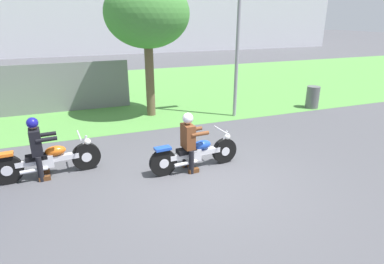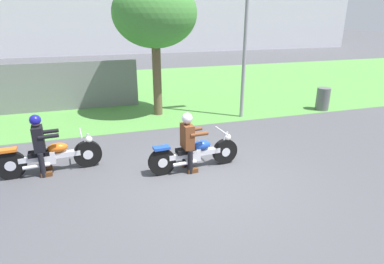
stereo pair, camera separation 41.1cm
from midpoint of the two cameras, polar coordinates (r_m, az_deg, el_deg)
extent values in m
plane|color=#4C4C51|center=(7.12, 1.30, -8.72)|extent=(120.00, 120.00, 0.00)
cube|color=#549342|center=(16.00, -11.92, 7.24)|extent=(60.00, 12.00, 0.01)
cylinder|color=black|center=(7.87, 4.25, -3.32)|extent=(0.63, 0.17, 0.62)
cylinder|color=silver|center=(7.87, 4.25, -3.32)|extent=(0.23, 0.16, 0.22)
cylinder|color=black|center=(7.28, -6.74, -5.42)|extent=(0.63, 0.17, 0.62)
cylinder|color=silver|center=(7.28, -6.74, -5.42)|extent=(0.23, 0.16, 0.22)
cube|color=silver|center=(7.51, -1.03, -3.80)|extent=(1.28, 0.24, 0.12)
cube|color=silver|center=(7.49, -1.37, -4.00)|extent=(0.34, 0.26, 0.28)
ellipsoid|color=#1E47B2|center=(7.50, 0.22, -2.30)|extent=(0.46, 0.27, 0.22)
cube|color=black|center=(7.39, -2.59, -3.38)|extent=(0.46, 0.27, 0.10)
cube|color=#1E47B2|center=(7.14, -6.85, -2.95)|extent=(0.37, 0.23, 0.06)
cylinder|color=silver|center=(7.75, 3.98, -1.69)|extent=(0.26, 0.07, 0.53)
cylinder|color=silver|center=(7.62, 3.70, 0.28)|extent=(0.09, 0.66, 0.04)
sphere|color=white|center=(7.76, 4.71, -0.81)|extent=(0.16, 0.16, 0.16)
cylinder|color=silver|center=(7.34, -2.71, -5.59)|extent=(0.55, 0.12, 0.08)
cylinder|color=black|center=(7.64, -2.81, -4.29)|extent=(0.12, 0.12, 0.56)
cube|color=#593319|center=(7.75, -2.37, -5.77)|extent=(0.25, 0.12, 0.10)
cylinder|color=black|center=(7.34, -1.73, -5.34)|extent=(0.12, 0.12, 0.56)
cube|color=#593319|center=(7.46, -1.28, -6.86)|extent=(0.25, 0.12, 0.10)
cube|color=brown|center=(7.27, -2.34, -0.79)|extent=(0.25, 0.40, 0.56)
cylinder|color=brown|center=(7.47, -1.31, 0.46)|extent=(0.43, 0.12, 0.09)
cylinder|color=brown|center=(7.18, -0.20, -0.36)|extent=(0.43, 0.12, 0.09)
sphere|color=#D8A884|center=(7.14, -2.39, 2.21)|extent=(0.20, 0.20, 0.20)
sphere|color=silver|center=(7.13, -2.39, 2.44)|extent=(0.24, 0.24, 0.24)
cylinder|color=black|center=(7.97, -19.60, -4.09)|extent=(0.66, 0.17, 0.65)
cylinder|color=silver|center=(7.97, -19.60, -4.09)|extent=(0.24, 0.16, 0.23)
cylinder|color=black|center=(8.03, -31.19, -5.76)|extent=(0.66, 0.17, 0.65)
cylinder|color=silver|center=(8.03, -31.19, -5.76)|extent=(0.24, 0.16, 0.23)
cube|color=silver|center=(7.93, -25.50, -4.43)|extent=(1.31, 0.24, 0.12)
cube|color=silver|center=(7.94, -25.83, -4.61)|extent=(0.34, 0.26, 0.28)
ellipsoid|color=orange|center=(7.86, -24.39, -3.04)|extent=(0.46, 0.27, 0.22)
cube|color=black|center=(7.90, -27.19, -4.00)|extent=(0.46, 0.27, 0.10)
cube|color=orange|center=(7.90, -31.65, -3.44)|extent=(0.37, 0.23, 0.06)
cylinder|color=silver|center=(7.87, -20.17, -2.48)|extent=(0.26, 0.07, 0.53)
cylinder|color=silver|center=(7.77, -20.79, -0.56)|extent=(0.09, 0.66, 0.04)
sphere|color=white|center=(7.84, -19.47, -1.62)|extent=(0.16, 0.16, 0.16)
cylinder|color=silver|center=(7.87, -27.50, -6.06)|extent=(0.55, 0.12, 0.08)
cylinder|color=black|center=(8.15, -26.66, -4.88)|extent=(0.12, 0.12, 0.57)
cube|color=#593319|center=(8.24, -25.99, -6.32)|extent=(0.25, 0.12, 0.10)
cylinder|color=black|center=(7.82, -26.66, -5.91)|extent=(0.12, 0.12, 0.57)
cube|color=#593319|center=(7.91, -25.96, -7.39)|extent=(0.25, 0.12, 0.10)
cube|color=black|center=(7.78, -27.30, -1.59)|extent=(0.25, 0.40, 0.56)
cylinder|color=black|center=(7.90, -25.80, -0.41)|extent=(0.43, 0.12, 0.09)
cylinder|color=black|center=(7.58, -25.76, -1.22)|extent=(0.43, 0.12, 0.09)
sphere|color=tan|center=(7.65, -27.77, 1.20)|extent=(0.20, 0.20, 0.20)
sphere|color=navy|center=(7.65, -27.80, 1.41)|extent=(0.24, 0.24, 0.24)
cylinder|color=brown|center=(11.56, -8.47, 8.93)|extent=(0.30, 0.30, 2.49)
ellipsoid|color=#428438|center=(11.36, -9.07, 20.02)|extent=(2.81, 2.81, 2.25)
cylinder|color=gray|center=(11.20, 7.12, 18.31)|extent=(0.12, 0.12, 6.23)
cylinder|color=#595E5B|center=(13.32, 19.72, 5.82)|extent=(0.49, 0.49, 0.84)
cube|color=slate|center=(13.03, -27.50, 6.59)|extent=(7.00, 0.06, 1.80)
camera|label=1|loc=(0.21, -91.57, -0.57)|focal=30.16mm
camera|label=2|loc=(0.21, 88.43, 0.57)|focal=30.16mm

